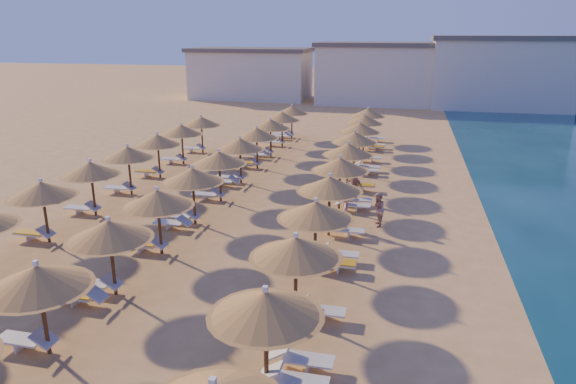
% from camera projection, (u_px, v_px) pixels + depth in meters
% --- Properties ---
extents(ground, '(220.00, 220.00, 0.00)m').
position_uv_depth(ground, '(250.00, 249.00, 21.05)').
color(ground, tan).
rests_on(ground, ground).
extents(hotel_blocks, '(46.02, 10.76, 8.10)m').
position_uv_depth(hotel_blocks, '(380.00, 73.00, 62.63)').
color(hotel_blocks, silver).
rests_on(hotel_blocks, ground).
extents(parasol_row_east, '(2.88, 40.77, 2.82)m').
position_uv_depth(parasol_row_east, '(335.00, 175.00, 23.46)').
color(parasol_row_east, brown).
rests_on(parasol_row_east, ground).
extents(parasol_row_west, '(2.88, 40.77, 2.82)m').
position_uv_depth(parasol_row_west, '(207.00, 167.00, 24.80)').
color(parasol_row_west, brown).
rests_on(parasol_row_west, ground).
extents(parasol_row_inland, '(2.88, 26.99, 2.82)m').
position_uv_depth(parasol_row_inland, '(110.00, 161.00, 25.91)').
color(parasol_row_inland, brown).
rests_on(parasol_row_inland, ground).
extents(loungers, '(14.60, 38.47, 0.66)m').
position_uv_depth(loungers, '(236.00, 209.00, 24.86)').
color(loungers, white).
rests_on(loungers, ground).
extents(beachgoer_c, '(1.04, 0.75, 1.64)m').
position_uv_depth(beachgoer_c, '(354.00, 187.00, 26.73)').
color(beachgoer_c, tan).
rests_on(beachgoer_c, ground).
extents(beachgoer_b, '(0.72, 0.86, 1.58)m').
position_uv_depth(beachgoer_b, '(378.00, 210.00, 23.37)').
color(beachgoer_b, tan).
rests_on(beachgoer_b, ground).
extents(beachgoer_a, '(0.39, 0.57, 1.53)m').
position_uv_depth(beachgoer_a, '(346.00, 213.00, 23.01)').
color(beachgoer_a, tan).
rests_on(beachgoer_a, ground).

